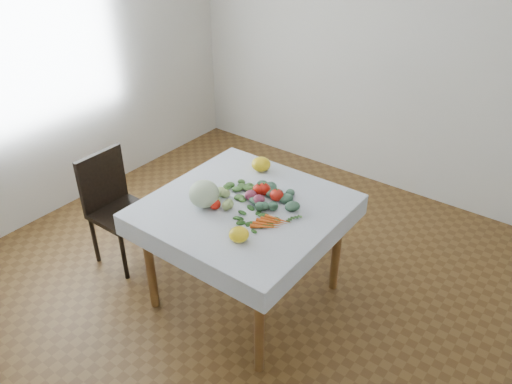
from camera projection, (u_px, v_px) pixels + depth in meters
ground at (246, 295)px, 3.48m from camera, size 4.00×4.00×0.00m
back_wall at (392, 39)px, 4.13m from camera, size 4.00×0.04×2.70m
left_wall at (36, 53)px, 3.79m from camera, size 0.04×4.00×2.70m
table at (245, 218)px, 3.13m from camera, size 1.00×1.00×0.75m
tablecloth at (245, 205)px, 3.08m from camera, size 1.12×1.12×0.01m
chair at (114, 201)px, 3.61m from camera, size 0.38×0.38×0.85m
cabbage at (204, 194)px, 3.03m from camera, size 0.20×0.20×0.17m
tomato_a at (259, 189)px, 3.16m from camera, size 0.08×0.08×0.07m
tomato_b at (277, 195)px, 3.10m from camera, size 0.11×0.11×0.08m
tomato_c at (215, 204)px, 3.02m from camera, size 0.07×0.07×0.06m
tomato_d at (264, 189)px, 3.16m from camera, size 0.09×0.09×0.08m
heirloom_back at (261, 164)px, 3.43m from camera, size 0.16×0.16×0.09m
heirloom_front at (239, 234)px, 2.75m from camera, size 0.12×0.12×0.08m
onion_a at (259, 200)px, 3.07m from camera, size 0.09×0.09×0.06m
onion_b at (251, 195)px, 3.11m from camera, size 0.10×0.10×0.07m
tomatillo_cluster at (224, 200)px, 3.08m from camera, size 0.19×0.12×0.05m
carrot_bunch at (271, 223)px, 2.89m from camera, size 0.17×0.19×0.03m
kale_bunch at (273, 198)px, 3.10m from camera, size 0.35×0.27×0.05m
basil_bunch at (255, 220)px, 2.93m from camera, size 0.22×0.19×0.01m
dill_bunch at (243, 190)px, 3.20m from camera, size 0.22×0.22×0.02m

